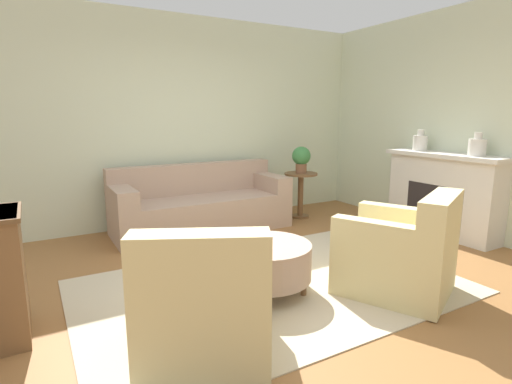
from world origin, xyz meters
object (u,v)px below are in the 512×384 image
Objects in this scene: ottoman_table at (265,261)px; vase_mantel_far at (477,147)px; couch at (201,206)px; side_table at (301,188)px; potted_plant_on_side_table at (301,158)px; armchair_left at (204,303)px; vase_mantel_near at (420,142)px; armchair_right at (401,255)px.

vase_mantel_far is (2.79, -0.04, 0.86)m from ottoman_table.
couch is 2.85× the size of ottoman_table.
couch reaches higher than side_table.
potted_plant_on_side_table is (1.75, 1.90, 0.61)m from ottoman_table.
vase_mantel_far reaches higher than potted_plant_on_side_table.
armchair_left is 2.89× the size of potted_plant_on_side_table.
armchair_left is at bearing -135.55° from side_table.
side_table is 2.43× the size of vase_mantel_near.
armchair_right is at bearing 0.00° from armchair_left.
armchair_right is 1.40× the size of ottoman_table.
armchair_left and armchair_right have the same top height.
side_table is (1.75, 1.90, 0.17)m from ottoman_table.
armchair_left is 1.78m from armchair_right.
side_table is 0.44m from potted_plant_on_side_table.
vase_mantel_near is 1.02× the size of vase_mantel_far.
couch is 3.39m from vase_mantel_far.
armchair_left is (-1.03, -2.62, 0.02)m from couch.
vase_mantel_near is at bearing 14.64° from ottoman_table.
couch is 2.81m from armchair_left.
couch is 5.91× the size of potted_plant_on_side_table.
couch is 8.28× the size of vase_mantel_near.
armchair_left is 3.60m from potted_plant_on_side_table.
armchair_right is at bearing -30.76° from ottoman_table.
couch is at bearing 175.22° from side_table.
armchair_right is 2.89× the size of potted_plant_on_side_table.
vase_mantel_near is at bearing 90.00° from vase_mantel_far.
vase_mantel_far is at bearing -61.66° from side_table.
potted_plant_on_side_table reaches higher than armchair_right.
armchair_right is at bearing -106.93° from potted_plant_on_side_table.
armchair_left is at bearing -143.45° from ottoman_table.
potted_plant_on_side_table is (2.54, 2.49, 0.54)m from armchair_left.
couch is 2.72m from armchair_right.
armchair_right is 1.15m from ottoman_table.
couch is at bearing 141.00° from vase_mantel_far.
vase_mantel_far is at bearing 8.65° from armchair_left.
armchair_right reaches higher than couch.
vase_mantel_far reaches higher than armchair_right.
vase_mantel_near is at bearing 20.17° from armchair_left.
armchair_left is 1.00× the size of armchair_right.
armchair_left is 3.71m from vase_mantel_far.
potted_plant_on_side_table is at bearing 131.80° from vase_mantel_near.
ottoman_table is at bearing -132.54° from potted_plant_on_side_table.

